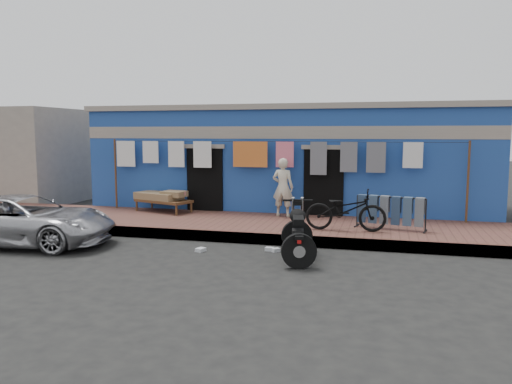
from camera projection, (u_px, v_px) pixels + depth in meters
The scene contains 15 objects.
ground at pixel (231, 260), 10.00m from camera, with size 80.00×80.00×0.00m, color black.
sidewalk at pixel (266, 227), 12.87m from camera, with size 28.00×3.00×0.25m, color brown.
curb at pixel (251, 238), 11.48m from camera, with size 28.00×0.10×0.25m, color gray.
building at pixel (294, 159), 16.52m from camera, with size 12.20×5.20×3.36m.
neighbor_left at pixel (13, 155), 19.26m from camera, with size 6.00×5.00×3.40m, color #9E9384.
clothesline at pixel (260, 158), 13.99m from camera, with size 10.06×0.06×2.10m.
car at pixel (24, 219), 11.31m from camera, with size 1.89×4.16×1.17m, color #B4B3B8.
seated_person at pixel (283, 187), 13.68m from camera, with size 0.58×0.39×1.61m, color beige.
bicycle at pixel (346, 205), 11.69m from camera, with size 0.66×1.86×1.20m, color black.
motorcycle at pixel (298, 231), 10.03m from camera, with size 0.97×1.87×1.15m, color black, non-canonical shape.
charpoy at pixel (164, 201), 14.57m from camera, with size 1.94×1.36×0.60m, color brown, non-canonical shape.
jeans_rack at pixel (390, 212), 11.91m from camera, with size 1.74×0.70×0.82m, color black, non-canonical shape.
litter_a at pixel (270, 249), 10.79m from camera, with size 0.18×0.14×0.08m, color silver.
litter_b at pixel (276, 250), 10.70m from camera, with size 0.16×0.12×0.08m, color silver.
litter_c at pixel (201, 250), 10.72m from camera, with size 0.20×0.16×0.08m, color silver.
Camera 1 is at (2.93, -9.33, 2.54)m, focal length 35.00 mm.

